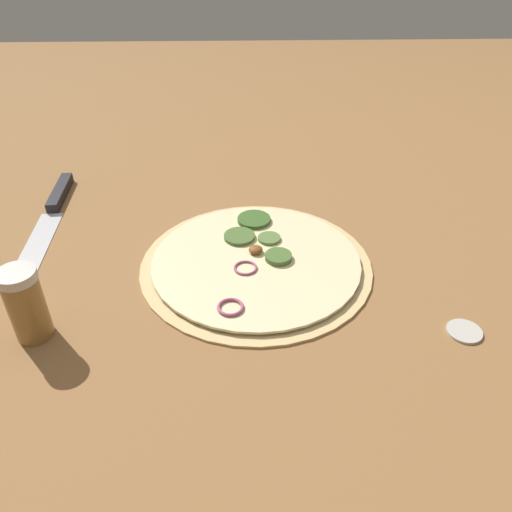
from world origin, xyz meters
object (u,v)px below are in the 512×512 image
Objects in this scene: pizza at (256,261)px; spice_jar at (26,304)px; loose_cap at (465,330)px; knife at (54,206)px.

spice_jar is (-0.14, 0.28, 0.04)m from pizza.
loose_cap is (-0.15, -0.26, -0.00)m from pizza.
loose_cap is (-0.01, -0.54, -0.05)m from spice_jar.
spice_jar is at bearing 116.47° from pizza.
knife is (0.18, 0.35, 0.00)m from pizza.
pizza is at bearing -63.53° from spice_jar.
spice_jar is at bearing 88.60° from loose_cap.
spice_jar is 0.55m from loose_cap.
knife is 3.24× the size of spice_jar.
spice_jar is (-0.32, -0.07, 0.04)m from knife.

